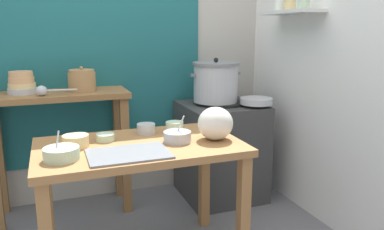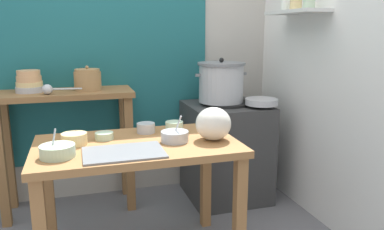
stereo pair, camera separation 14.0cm
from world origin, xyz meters
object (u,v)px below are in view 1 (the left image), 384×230
Objects in this scene: steamer_pot at (216,82)px; prep_table at (140,163)px; prep_bowl_3 at (146,128)px; wide_pan at (256,101)px; stove_block at (220,150)px; ladle at (43,91)px; prep_bowl_2 at (76,141)px; serving_tray at (129,154)px; prep_bowl_4 at (105,137)px; back_shelf_table at (60,123)px; plastic_bag at (215,123)px; prep_bowl_1 at (61,153)px; prep_bowl_0 at (175,127)px; bowl_stack_enamel at (22,84)px; clay_pot at (82,81)px; prep_bowl_5 at (177,136)px.

prep_table is at bearing -137.24° from steamer_pot.
prep_bowl_3 is at bearing -142.80° from steamer_pot.
stove_block is at bearing 139.54° from wide_pan.
prep_bowl_2 is (0.15, -0.65, -0.18)m from ladle.
prep_bowl_4 is (-0.07, 0.29, 0.02)m from serving_tray.
back_shelf_table is 1.21m from plastic_bag.
serving_tray is 2.37× the size of prep_bowl_1.
stove_block is at bearing 34.59° from prep_bowl_3.
wide_pan reaches higher than prep_bowl_0.
wide_pan reaches higher than stove_block.
back_shelf_table is 0.37m from bowl_stack_enamel.
ladle reaches higher than prep_bowl_0.
plastic_bag is (0.42, -0.07, 0.20)m from prep_table.
prep_bowl_4 is (-0.94, -0.59, -0.19)m from steamer_pot.
stove_block is 1.55m from bowl_stack_enamel.
prep_table is 5.77× the size of clay_pot.
back_shelf_table is 5.70× the size of prep_bowl_1.
prep_bowl_0 is 0.17m from prep_bowl_3.
bowl_stack_enamel is at bearing 109.74° from prep_bowl_2.
prep_bowl_0 reaches higher than prep_bowl_2.
prep_table is at bearing -54.21° from bowl_stack_enamel.
back_shelf_table is 3.93× the size of wide_pan.
ladle reaches higher than stove_block.
prep_bowl_5 reaches higher than prep_bowl_0.
prep_bowl_2 reaches higher than prep_table.
prep_bowl_2 is (-1.14, -0.64, 0.37)m from stove_block.
bowl_stack_enamel reaches higher than back_shelf_table.
bowl_stack_enamel is 0.73× the size of ladle.
wide_pan is at bearing 25.32° from prep_bowl_0.
wide_pan is 0.99m from prep_bowl_3.
stove_block is at bearing -26.62° from steamer_pot.
prep_bowl_0 is at bearing 9.25° from prep_bowl_2.
back_shelf_table is 0.93m from prep_bowl_0.
bowl_stack_enamel is 1.39m from plastic_bag.
serving_tray is at bearing -66.15° from ladle.
clay_pot reaches higher than prep_table.
prep_bowl_3 is at bearing 66.08° from prep_table.
prep_bowl_0 reaches higher than stove_block.
prep_bowl_1 is at bearing -133.56° from prep_bowl_4.
prep_bowl_4 is (-0.59, 0.19, -0.07)m from plastic_bag.
prep_bowl_3 is (-0.68, -0.52, -0.18)m from steamer_pot.
prep_bowl_5 is at bearing -129.55° from stove_block.
back_shelf_table is at bearing 115.24° from prep_table.
wide_pan is at bearing 19.00° from prep_bowl_3.
clay_pot is 0.95× the size of plastic_bag.
prep_table is 1.11m from bowl_stack_enamel.
clay_pot is 1.13× the size of prep_bowl_1.
plastic_bag is at bearing -114.08° from steamer_pot.
back_shelf_table is 1.23× the size of stove_block.
prep_table is 0.24m from prep_bowl_4.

